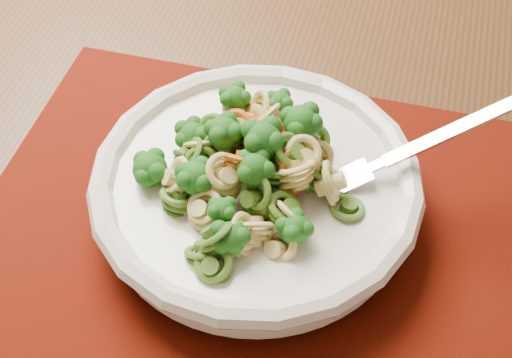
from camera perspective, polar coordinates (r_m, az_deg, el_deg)
The scene contains 5 objects.
dining_table at distance 0.72m, azimuth 1.88°, elevation -2.25°, with size 1.55×1.21×0.77m.
placemat at distance 0.57m, azimuth -0.66°, elevation -3.41°, with size 0.43×0.33×0.00m, color #4E0A03.
pasta_bowl at distance 0.56m, azimuth 0.00°, elevation -0.67°, with size 0.26×0.26×0.05m.
pasta_broccoli_heap at distance 0.54m, azimuth 0.00°, elevation 0.41°, with size 0.22×0.22×0.06m, color tan, non-canonical shape.
fork at distance 0.55m, azimuth 7.85°, elevation 0.26°, with size 0.19×0.02×0.01m, color silver, non-canonical shape.
Camera 1 is at (0.97, -1.04, 1.24)m, focal length 50.00 mm.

